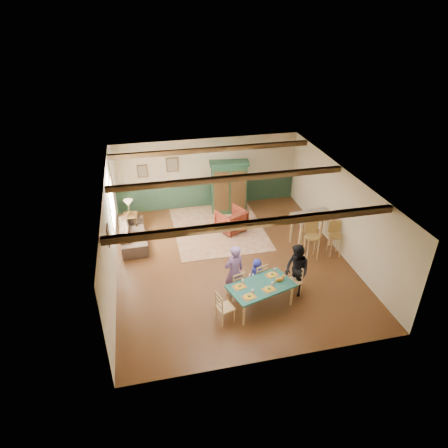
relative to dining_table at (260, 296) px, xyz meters
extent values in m
plane|color=#492814|center=(-0.24, 2.21, -0.35)|extent=(8.00, 8.00, 0.00)
cube|color=beige|center=(-0.24, 6.21, 1.00)|extent=(7.00, 0.02, 2.70)
cube|color=beige|center=(-3.74, 2.21, 1.00)|extent=(0.02, 8.00, 2.70)
cube|color=beige|center=(3.26, 2.21, 1.00)|extent=(0.02, 8.00, 2.70)
cube|color=silver|center=(-0.24, 2.21, 2.35)|extent=(7.00, 8.00, 0.02)
cube|color=#1E3726|center=(-0.24, 6.19, 0.10)|extent=(6.95, 0.03, 0.90)
cube|color=#2F1F0D|center=(-0.24, -0.09, 2.26)|extent=(6.95, 0.16, 0.16)
cube|color=#2F1F0D|center=(-0.24, 2.61, 2.26)|extent=(6.95, 0.16, 0.16)
cube|color=#2F1F0D|center=(-0.24, 5.21, 2.26)|extent=(6.95, 0.16, 0.16)
imported|color=#785694|center=(-0.57, 0.60, 0.45)|extent=(0.67, 0.53, 1.59)
imported|color=black|center=(1.10, 0.33, 0.42)|extent=(0.77, 0.88, 1.52)
imported|color=#2930A7|center=(0.14, 0.81, 0.12)|extent=(0.52, 0.41, 0.93)
cube|color=beige|center=(-0.22, 4.28, -0.34)|extent=(3.10, 3.68, 0.01)
cube|color=black|center=(0.45, 5.47, 0.66)|extent=(1.49, 0.75, 2.01)
imported|color=#4B150F|center=(0.20, 4.06, 0.06)|extent=(1.17, 1.18, 0.81)
imported|color=#413228|center=(-3.18, 4.02, -0.04)|extent=(0.91, 2.15, 0.62)
camera|label=1|loc=(-2.72, -7.75, 6.80)|focal=32.00mm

